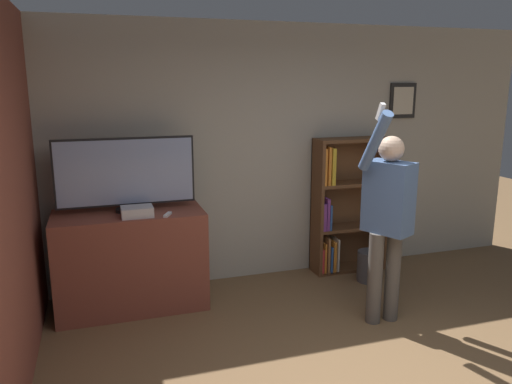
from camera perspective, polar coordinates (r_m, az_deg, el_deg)
wall_back at (r=5.32m, az=0.50°, el=4.42°), size 6.41×0.09×2.70m
wall_side_brick at (r=3.74m, az=-26.34°, el=-0.45°), size 0.06×4.31×2.70m
tv_ledge at (r=4.87m, az=-14.09°, el=-7.56°), size 1.36×0.64×0.93m
television at (r=4.69m, az=-14.66°, el=2.07°), size 1.25×0.22×0.68m
game_console at (r=4.56m, az=-13.43°, el=-2.19°), size 0.28×0.21×0.09m
remote_loose at (r=4.54m, az=-10.07°, el=-2.55°), size 0.09×0.14×0.02m
bookshelf at (r=5.64m, az=9.91°, el=-1.83°), size 0.84×0.28×1.50m
person at (r=4.42m, az=14.84°, el=-2.31°), size 0.55×0.54×1.95m
waste_bin at (r=5.54m, az=12.84°, el=-8.26°), size 0.26×0.26×0.33m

